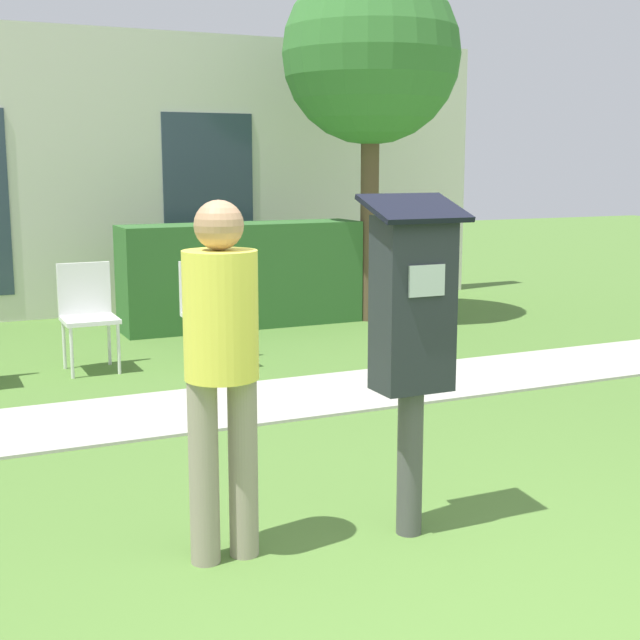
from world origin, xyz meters
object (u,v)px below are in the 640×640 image
parking_meter (412,322)px  outdoor_chair_middle (87,308)px  outdoor_chair_right (209,304)px  person_standing (221,353)px

parking_meter → outdoor_chair_middle: 4.18m
outdoor_chair_middle → outdoor_chair_right: (0.98, -0.26, 0.00)m
parking_meter → person_standing: bearing=173.2°
outdoor_chair_middle → outdoor_chair_right: size_ratio=1.00×
parking_meter → person_standing: parking_meter is taller
outdoor_chair_middle → outdoor_chair_right: bearing=-21.9°
person_standing → outdoor_chair_middle: size_ratio=1.76×
outdoor_chair_middle → person_standing: bearing=-99.2°
parking_meter → outdoor_chair_right: size_ratio=1.77×
parking_meter → person_standing: 0.89m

